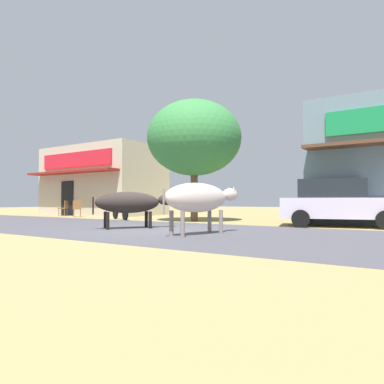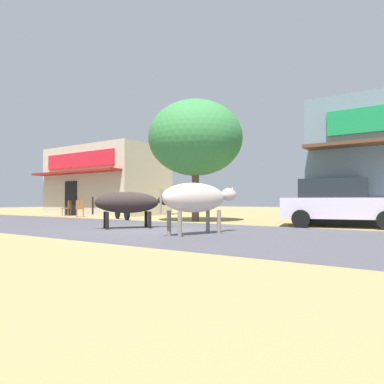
# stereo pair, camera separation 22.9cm
# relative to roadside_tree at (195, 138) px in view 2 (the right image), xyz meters

# --- Properties ---
(ground) EXTENTS (80.00, 80.00, 0.00)m
(ground) POSITION_rel_roadside_tree_xyz_m (1.25, -4.39, -3.65)
(ground) COLOR #9F8954
(asphalt_road) EXTENTS (72.00, 6.64, 0.00)m
(asphalt_road) POSITION_rel_roadside_tree_xyz_m (1.25, -4.39, -3.65)
(asphalt_road) COLOR #4A4850
(asphalt_road) RESTS_ON ground
(storefront_left_cafe) EXTENTS (7.60, 5.19, 4.32)m
(storefront_left_cafe) POSITION_rel_roadside_tree_xyz_m (-9.03, 2.98, -1.49)
(storefront_left_cafe) COLOR #BCB098
(storefront_left_cafe) RESTS_ON ground
(roadside_tree) EXTENTS (4.14, 4.14, 5.32)m
(roadside_tree) POSITION_rel_roadside_tree_xyz_m (0.00, 0.00, 0.00)
(roadside_tree) COLOR brown
(roadside_tree) RESTS_ON ground
(parked_hatchback_car) EXTENTS (4.20, 2.60, 1.64)m
(parked_hatchback_car) POSITION_rel_roadside_tree_xyz_m (5.89, 0.05, -2.81)
(parked_hatchback_car) COLOR silver
(parked_hatchback_car) RESTS_ON ground
(parked_motorcycle) EXTENTS (1.85, 0.96, 1.06)m
(parked_motorcycle) POSITION_rel_roadside_tree_xyz_m (-3.69, -0.80, -3.18)
(parked_motorcycle) COLOR black
(parked_motorcycle) RESTS_ON ground
(cow_near_brown) EXTENTS (1.92, 2.43, 1.19)m
(cow_near_brown) POSITION_rel_roadside_tree_xyz_m (0.40, -4.48, -2.82)
(cow_near_brown) COLOR #2B2320
(cow_near_brown) RESTS_ON ground
(cow_far_dark) EXTENTS (1.16, 2.66, 1.37)m
(cow_far_dark) POSITION_rel_roadside_tree_xyz_m (3.39, -5.01, -2.68)
(cow_far_dark) COLOR beige
(cow_far_dark) RESTS_ON ground
(cafe_chair_near_tree) EXTENTS (0.62, 0.62, 0.92)m
(cafe_chair_near_tree) POSITION_rel_roadside_tree_xyz_m (-7.66, -0.15, -3.14)
(cafe_chair_near_tree) COLOR brown
(cafe_chair_near_tree) RESTS_ON ground
(cafe_chair_by_doorway) EXTENTS (0.60, 0.60, 0.92)m
(cafe_chair_by_doorway) POSITION_rel_roadside_tree_xyz_m (-9.45, 0.35, -3.14)
(cafe_chair_by_doorway) COLOR brown
(cafe_chair_by_doorway) RESTS_ON ground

